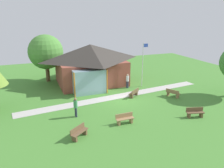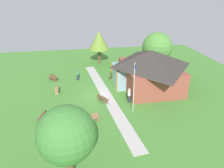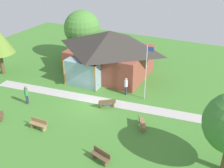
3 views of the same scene
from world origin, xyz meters
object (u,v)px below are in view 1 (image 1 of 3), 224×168
at_px(bench_mid_right, 173,93).
at_px(visitor_near_flagpole, 127,80).
at_px(flagpole, 143,63).
at_px(pavilion, 90,63).
at_px(bench_front_right, 195,113).
at_px(bench_front_left, 79,132).
at_px(bench_rear_near_path, 134,93).
at_px(bench_front_center, 125,119).
at_px(visitor_strolling_lawn, 76,106).
at_px(tree_behind_pavilion_left, 46,52).

bearing_deg(bench_mid_right, visitor_near_flagpole, -169.94).
bearing_deg(visitor_near_flagpole, flagpole, -120.30).
bearing_deg(pavilion, bench_front_right, -65.87).
bearing_deg(bench_front_left, pavilion, -146.57).
distance_m(pavilion, visitor_near_flagpole, 5.17).
relative_size(bench_rear_near_path, bench_front_center, 0.98).
height_order(bench_rear_near_path, bench_front_center, same).
bearing_deg(bench_rear_near_path, visitor_near_flagpole, 42.84).
bearing_deg(bench_rear_near_path, bench_front_right, -103.19).
distance_m(bench_front_right, bench_mid_right, 4.86).
distance_m(flagpole, bench_rear_near_path, 4.59).
height_order(flagpole, visitor_near_flagpole, flagpole).
distance_m(flagpole, bench_mid_right, 5.27).
height_order(pavilion, bench_front_left, pavilion).
xyz_separation_m(flagpole, bench_rear_near_path, (-2.51, -2.87, -2.55)).
relative_size(pavilion, bench_front_left, 6.18).
height_order(bench_front_right, visitor_near_flagpole, visitor_near_flagpole).
height_order(bench_rear_near_path, visitor_strolling_lawn, visitor_strolling_lawn).
bearing_deg(bench_front_center, visitor_near_flagpole, -116.76).
distance_m(flagpole, bench_front_left, 13.47).
distance_m(bench_front_center, visitor_near_flagpole, 9.06).
bearing_deg(bench_rear_near_path, tree_behind_pavilion_left, 94.63).
bearing_deg(visitor_near_flagpole, visitor_strolling_lawn, 97.97).
distance_m(flagpole, bench_front_center, 10.32).
bearing_deg(visitor_strolling_lawn, visitor_near_flagpole, 115.45).
bearing_deg(visitor_strolling_lawn, flagpole, 109.02).
height_order(flagpole, bench_rear_near_path, flagpole).
height_order(bench_front_center, tree_behind_pavilion_left, tree_behind_pavilion_left).
bearing_deg(bench_front_right, flagpole, -73.01).
distance_m(pavilion, bench_front_left, 13.27).
height_order(flagpole, bench_front_right, flagpole).
xyz_separation_m(bench_front_left, visitor_near_flagpole, (7.89, 8.90, 0.62)).
bearing_deg(bench_front_right, bench_rear_near_path, -50.93).
relative_size(bench_front_left, bench_front_center, 0.97).
bearing_deg(bench_mid_right, bench_front_center, -89.45).
height_order(visitor_near_flagpole, visitor_strolling_lawn, same).
bearing_deg(bench_front_center, bench_front_left, 10.53).
relative_size(bench_mid_right, tree_behind_pavilion_left, 0.25).
xyz_separation_m(bench_mid_right, visitor_strolling_lawn, (-10.66, -1.03, 0.62)).
bearing_deg(bench_front_left, bench_front_right, 141.18).
distance_m(bench_front_right, tree_behind_pavilion_left, 19.13).
xyz_separation_m(visitor_near_flagpole, tree_behind_pavilion_left, (-8.57, 6.29, 2.84)).
relative_size(bench_front_right, bench_front_center, 1.04).
relative_size(bench_front_left, visitor_strolling_lawn, 0.84).
bearing_deg(visitor_near_flagpole, bench_rear_near_path, 140.55).
bearing_deg(bench_mid_right, bench_rear_near_path, -138.18).
relative_size(bench_front_left, visitor_near_flagpole, 0.84).
bearing_deg(bench_front_left, bench_rear_near_path, -177.93).
xyz_separation_m(flagpole, bench_front_center, (-5.92, -8.06, -2.55)).
height_order(flagpole, bench_front_left, flagpole).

